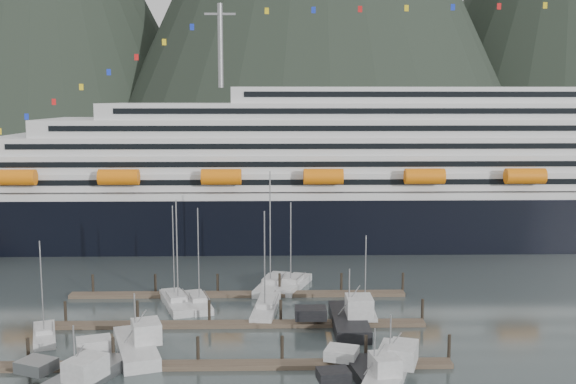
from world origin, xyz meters
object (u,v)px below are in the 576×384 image
object	(u,v)px
trawler_e	(348,319)
trawler_c	(388,365)
sailboat_d	(266,309)
cruise_ship	(423,180)
sailboat_a	(44,335)
sailboat_e	(174,300)
sailboat_g	(272,285)
trawler_a	(74,380)
sailboat_b	(198,303)
trawler_b	(135,346)
trawler_d	(373,378)
sailboat_f	(293,285)
sailboat_h	(364,312)
sailboat_c	(177,303)

from	to	relation	value
trawler_e	trawler_c	bearing A→B (deg)	-169.47
sailboat_d	cruise_ship	bearing A→B (deg)	-27.23
sailboat_a	sailboat_e	size ratio (longest dim) A/B	0.87
sailboat_a	trawler_c	bearing A→B (deg)	-124.38
sailboat_g	trawler_a	bearing A→B (deg)	165.74
sailboat_b	trawler_c	xyz separation A→B (m)	(22.16, -23.30, 0.46)
sailboat_a	sailboat_e	xyz separation A→B (m)	(13.26, 13.67, 0.01)
trawler_a	trawler_b	size ratio (longest dim) A/B	1.07
trawler_b	cruise_ship	bearing A→B (deg)	-54.79
trawler_c	trawler_b	bearing A→B (deg)	96.70
sailboat_d	trawler_e	world-z (taller)	sailboat_d
sailboat_e	trawler_d	size ratio (longest dim) A/B	1.27
sailboat_a	trawler_b	xyz separation A→B (m)	(11.68, -5.12, 0.55)
trawler_b	trawler_e	xyz separation A→B (m)	(24.62, 8.46, 0.05)
sailboat_f	trawler_d	distance (m)	35.68
trawler_a	sailboat_a	bearing A→B (deg)	52.96
sailboat_e	sailboat_h	world-z (taller)	sailboat_e
trawler_a	trawler_b	world-z (taller)	trawler_b
sailboat_b	sailboat_c	xyz separation A→B (m)	(-2.90, -0.16, 0.03)
sailboat_b	sailboat_f	world-z (taller)	sailboat_b
sailboat_h	trawler_d	xyz separation A→B (m)	(-2.12, -21.93, 0.44)
sailboat_g	trawler_e	bearing A→B (deg)	-137.30
trawler_c	trawler_d	xyz separation A→B (m)	(-2.08, -3.18, -0.03)
cruise_ship	trawler_b	xyz separation A→B (m)	(-45.34, -61.02, -11.08)
sailboat_h	sailboat_g	bearing A→B (deg)	44.41
cruise_ship	trawler_e	size ratio (longest dim) A/B	16.75
sailboat_a	sailboat_e	world-z (taller)	sailboat_e
trawler_d	sailboat_f	bearing A→B (deg)	1.57
sailboat_f	sailboat_g	distance (m)	3.06
sailboat_a	sailboat_c	xyz separation A→B (m)	(13.87, 12.26, 0.04)
sailboat_b	trawler_a	world-z (taller)	sailboat_b
sailboat_b	sailboat_e	bearing A→B (deg)	54.52
trawler_c	sailboat_g	bearing A→B (deg)	39.27
sailboat_f	trawler_a	distance (m)	41.50
sailboat_f	trawler_b	xyz separation A→B (m)	(-18.33, -26.07, 0.52)
trawler_a	sailboat_b	bearing A→B (deg)	5.26
cruise_ship	sailboat_h	size ratio (longest dim) A/B	18.64
sailboat_e	sailboat_f	size ratio (longest dim) A/B	1.04
sailboat_f	sailboat_h	bearing A→B (deg)	-125.80
sailboat_a	sailboat_g	bearing A→B (deg)	-70.90
sailboat_b	trawler_d	size ratio (longest dim) A/B	1.26
sailboat_b	trawler_b	xyz separation A→B (m)	(-5.10, -17.53, 0.53)
sailboat_a	trawler_e	world-z (taller)	sailboat_a
sailboat_b	sailboat_c	size ratio (longest dim) A/B	0.92
sailboat_b	trawler_a	xyz separation A→B (m)	(-9.17, -26.39, 0.48)
sailboat_g	cruise_ship	bearing A→B (deg)	-25.99
sailboat_e	sailboat_g	size ratio (longest dim) A/B	0.78
trawler_b	trawler_e	world-z (taller)	trawler_e
sailboat_h	trawler_b	world-z (taller)	sailboat_h
sailboat_c	sailboat_g	bearing A→B (deg)	-75.31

